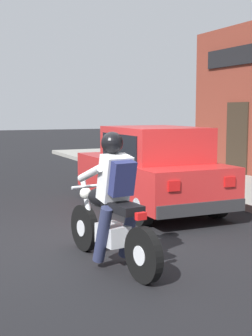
{
  "coord_description": "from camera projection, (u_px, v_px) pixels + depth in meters",
  "views": [
    {
      "loc": [
        -2.16,
        -6.05,
        1.86
      ],
      "look_at": [
        0.95,
        0.73,
        0.95
      ],
      "focal_mm": 50.0,
      "sensor_mm": 36.0,
      "label": 1
    }
  ],
  "objects": [
    {
      "name": "sidewalk_curb",
      "position": [
        230.0,
        186.0,
        11.23
      ],
      "size": [
        2.6,
        22.0,
        0.14
      ],
      "primitive_type": "cube",
      "color": "gray",
      "rests_on": "ground"
    },
    {
      "name": "car_hatchback",
      "position": [
        150.0,
        169.0,
        8.85
      ],
      "size": [
        1.69,
        3.8,
        1.57
      ],
      "color": "black",
      "rests_on": "ground"
    },
    {
      "name": "traffic_cone",
      "position": [
        159.0,
        160.0,
        13.58
      ],
      "size": [
        0.36,
        0.36,
        0.6
      ],
      "color": "black",
      "rests_on": "sidewalk_curb"
    },
    {
      "name": "motorcycle_with_rider",
      "position": [
        112.0,
        211.0,
        5.59
      ],
      "size": [
        0.63,
        2.02,
        1.62
      ],
      "color": "black",
      "rests_on": "ground"
    },
    {
      "name": "ground_plane",
      "position": [
        86.0,
        244.0,
        6.57
      ],
      "size": [
        80.0,
        80.0,
        0.0
      ],
      "primitive_type": "plane",
      "color": "black"
    }
  ]
}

